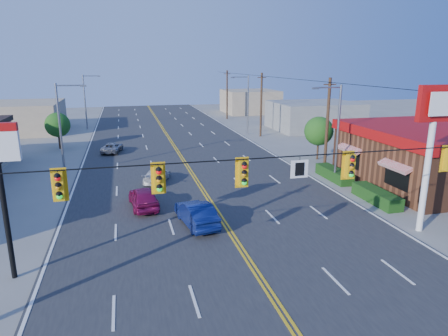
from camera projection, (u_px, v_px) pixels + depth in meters
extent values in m
plane|color=gray|center=(268.00, 291.00, 17.38)|extent=(160.00, 160.00, 0.00)
cube|color=#2D2D30|center=(191.00, 172.00, 36.12)|extent=(20.00, 120.00, 0.06)
cylinder|color=black|center=(272.00, 158.00, 15.84)|extent=(24.00, 0.05, 0.05)
cube|color=white|center=(299.00, 169.00, 16.27)|extent=(0.75, 0.04, 0.75)
cube|color=#D89E0C|center=(59.00, 186.00, 14.10)|extent=(0.55, 0.34, 1.25)
cube|color=#D89E0C|center=(159.00, 179.00, 14.93)|extent=(0.55, 0.34, 1.25)
cube|color=#D89E0C|center=(243.00, 173.00, 15.71)|extent=(0.55, 0.34, 1.25)
cube|color=#D89E0C|center=(350.00, 166.00, 16.82)|extent=(0.55, 0.34, 1.25)
cube|color=brown|center=(447.00, 159.00, 32.84)|extent=(14.00, 12.00, 4.00)
cube|color=#194214|center=(353.00, 184.00, 31.23)|extent=(1.20, 9.00, 0.90)
cylinder|color=white|center=(426.00, 174.00, 22.83)|extent=(0.36, 0.36, 7.00)
cube|color=#A50C0C|center=(436.00, 103.00, 21.81)|extent=(2.20, 0.36, 2.00)
cylinder|color=black|center=(6.00, 217.00, 17.76)|extent=(0.24, 0.24, 6.00)
cylinder|color=gray|center=(338.00, 135.00, 32.08)|extent=(0.20, 0.20, 8.00)
cylinder|color=gray|center=(328.00, 87.00, 30.85)|extent=(2.20, 0.12, 0.12)
cube|color=gray|center=(315.00, 88.00, 30.60)|extent=(0.50, 0.25, 0.15)
cylinder|color=gray|center=(248.00, 105.00, 54.58)|extent=(0.20, 0.20, 8.00)
cylinder|color=gray|center=(241.00, 77.00, 53.35)|extent=(2.20, 0.12, 0.12)
cube|color=gray|center=(233.00, 77.00, 53.10)|extent=(0.50, 0.25, 0.15)
cylinder|color=gray|center=(60.00, 130.00, 34.38)|extent=(0.20, 0.20, 8.00)
cylinder|color=gray|center=(69.00, 85.00, 33.67)|extent=(2.20, 0.12, 0.12)
cube|color=gray|center=(83.00, 86.00, 33.94)|extent=(0.50, 0.25, 0.15)
cylinder|color=gray|center=(85.00, 102.00, 58.75)|extent=(0.20, 0.20, 8.00)
cylinder|color=gray|center=(91.00, 76.00, 58.04)|extent=(2.20, 0.12, 0.12)
cube|color=gray|center=(99.00, 76.00, 58.31)|extent=(0.50, 0.25, 0.15)
cylinder|color=#47301E|center=(327.00, 125.00, 36.06)|extent=(0.28, 0.28, 8.40)
cylinder|color=#47301E|center=(261.00, 105.00, 52.94)|extent=(0.28, 0.28, 8.40)
cylinder|color=#47301E|center=(227.00, 95.00, 69.81)|extent=(0.28, 0.28, 8.40)
cylinder|color=#47301E|center=(318.00, 149.00, 40.92)|extent=(0.20, 0.20, 2.10)
sphere|color=#235B19|center=(319.00, 131.00, 40.44)|extent=(2.94, 2.94, 2.94)
cylinder|color=#47301E|center=(59.00, 140.00, 45.92)|extent=(0.20, 0.20, 2.00)
sphere|color=#235B19|center=(58.00, 125.00, 45.46)|extent=(2.80, 2.80, 2.80)
cube|color=gray|center=(314.00, 116.00, 59.57)|extent=(12.00, 10.00, 4.00)
cube|color=tan|center=(20.00, 117.00, 57.11)|extent=(11.00, 12.00, 4.20)
cube|color=tan|center=(250.00, 101.00, 79.43)|extent=(10.00, 10.00, 4.40)
imported|color=maroon|center=(144.00, 198.00, 27.16)|extent=(2.10, 4.38, 1.44)
imported|color=navy|center=(196.00, 214.00, 24.24)|extent=(2.20, 4.58, 1.45)
imported|color=silver|center=(157.00, 176.00, 33.03)|extent=(2.84, 4.22, 1.13)
imported|color=gray|center=(112.00, 148.00, 43.98)|extent=(2.63, 4.25, 1.10)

